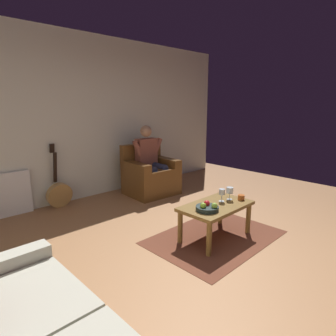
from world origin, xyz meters
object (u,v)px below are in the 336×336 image
object	(u,v)px
person_seated	(150,158)
wine_glass_far	(230,191)
coffee_table	(216,210)
wine_glass_near	(222,193)
fruit_bowl	(207,208)
guitar	(59,193)
candle_jar	(241,197)
armchair	(150,176)

from	to	relation	value
person_seated	wine_glass_far	distance (m)	1.96
coffee_table	wine_glass_near	bearing A→B (deg)	-171.40
person_seated	fruit_bowl	xyz separation A→B (m)	(0.81, 1.98, -0.20)
guitar	wine_glass_far	distance (m)	2.69
person_seated	candle_jar	world-z (taller)	person_seated
person_seated	wine_glass_near	world-z (taller)	person_seated
armchair	wine_glass_near	xyz separation A→B (m)	(0.44, 1.91, 0.22)
wine_glass_far	guitar	bearing A→B (deg)	-63.24
guitar	fruit_bowl	distance (m)	2.54
armchair	guitar	distance (m)	1.58
coffee_table	wine_glass_near	world-z (taller)	wine_glass_near
coffee_table	guitar	distance (m)	2.56
guitar	person_seated	bearing A→B (deg)	163.32
armchair	wine_glass_near	size ratio (longest dim) A/B	5.58
coffee_table	person_seated	bearing A→B (deg)	-106.67
wine_glass_far	candle_jar	distance (m)	0.17
armchair	fruit_bowl	world-z (taller)	armchair
fruit_bowl	candle_jar	xyz separation A→B (m)	(-0.61, 0.06, -0.00)
person_seated	coffee_table	distance (m)	2.03
coffee_table	guitar	world-z (taller)	guitar
wine_glass_near	fruit_bowl	xyz separation A→B (m)	(0.37, 0.07, -0.08)
coffee_table	wine_glass_near	size ratio (longest dim) A/B	5.69
coffee_table	fruit_bowl	distance (m)	0.26
person_seated	coffee_table	bearing A→B (deg)	76.81
coffee_table	armchair	bearing A→B (deg)	-106.63
wine_glass_far	candle_jar	world-z (taller)	wine_glass_far
wine_glass_near	candle_jar	world-z (taller)	wine_glass_near
person_seated	coffee_table	world-z (taller)	person_seated
armchair	candle_jar	distance (m)	2.06
person_seated	guitar	xyz separation A→B (m)	(1.52, -0.45, -0.44)
armchair	wine_glass_far	distance (m)	1.98
armchair	coffee_table	size ratio (longest dim) A/B	0.98
fruit_bowl	candle_jar	world-z (taller)	fruit_bowl
person_seated	wine_glass_far	bearing A→B (deg)	84.31
guitar	wine_glass_far	xyz separation A→B (m)	(-1.20, 2.39, 0.32)
guitar	wine_glass_near	bearing A→B (deg)	114.50
wine_glass_near	candle_jar	bearing A→B (deg)	150.54
wine_glass_near	candle_jar	size ratio (longest dim) A/B	1.94
wine_glass_far	fruit_bowl	world-z (taller)	wine_glass_far
armchair	wine_glass_near	world-z (taller)	armchair
person_seated	coffee_table	xyz separation A→B (m)	(0.58, 1.93, -0.31)
wine_glass_far	candle_jar	size ratio (longest dim) A/B	1.97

